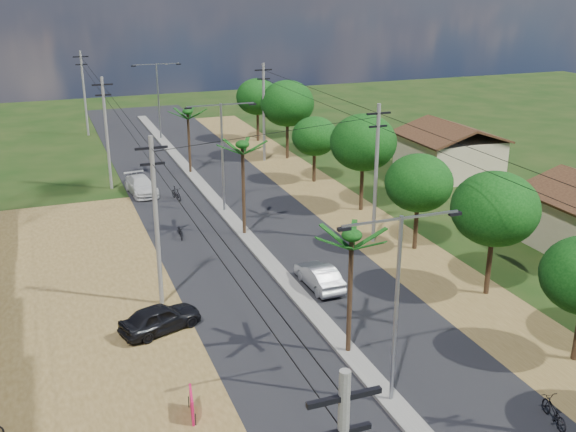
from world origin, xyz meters
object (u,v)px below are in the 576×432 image
car_silver_mid (319,277)px  car_white_far (141,186)px  car_parked_dark (160,319)px  moto_rider_east (554,413)px  roadside_sign (192,405)px

car_silver_mid → car_white_far: size_ratio=0.86×
car_parked_dark → car_white_far: bearing=-26.0°
car_silver_mid → moto_rider_east: 14.72m
moto_rider_east → roadside_sign: 13.93m
car_silver_mid → roadside_sign: 12.87m
car_parked_dark → moto_rider_east: (12.79, -12.45, -0.21)m
car_white_far → car_silver_mid: bearing=-78.6°
car_parked_dark → moto_rider_east: 17.85m
car_silver_mid → car_parked_dark: car_parked_dark is taller
car_parked_dark → roadside_sign: bearing=159.8°
car_parked_dark → car_silver_mid: bearing=-98.2°
moto_rider_east → roadside_sign: size_ratio=1.37×
moto_rider_east → car_parked_dark: bearing=-31.0°
car_white_far → moto_rider_east: bearing=-79.7°
car_silver_mid → car_parked_dark: bearing=9.6°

